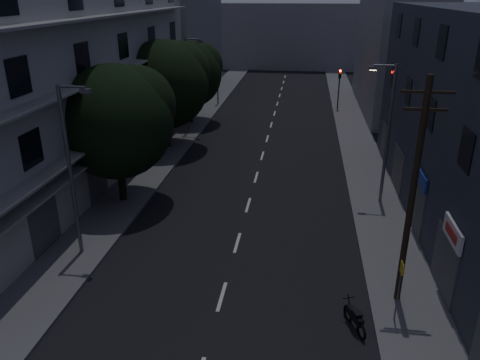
# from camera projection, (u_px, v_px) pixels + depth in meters

# --- Properties ---
(ground) EXTENTS (160.00, 160.00, 0.00)m
(ground) POSITION_uv_depth(u_px,v_px,m) (263.00, 154.00, 36.32)
(ground) COLOR black
(ground) RESTS_ON ground
(sidewalk_left) EXTENTS (3.00, 90.00, 0.15)m
(sidewalk_left) POSITION_uv_depth(u_px,v_px,m) (169.00, 149.00, 37.25)
(sidewalk_left) COLOR #565659
(sidewalk_left) RESTS_ON ground
(sidewalk_right) EXTENTS (3.00, 90.00, 0.15)m
(sidewalk_right) POSITION_uv_depth(u_px,v_px,m) (362.00, 157.00, 35.34)
(sidewalk_right) COLOR #565659
(sidewalk_right) RESTS_ON ground
(lane_markings) EXTENTS (0.15, 60.50, 0.01)m
(lane_markings) POSITION_uv_depth(u_px,v_px,m) (269.00, 131.00, 42.06)
(lane_markings) COLOR beige
(lane_markings) RESTS_ON ground
(building_left) EXTENTS (7.00, 36.00, 14.00)m
(building_left) POSITION_uv_depth(u_px,v_px,m) (61.00, 74.00, 28.80)
(building_left) COLOR #A2A29D
(building_left) RESTS_ON ground
(building_far_left) EXTENTS (6.00, 20.00, 16.00)m
(building_far_left) POSITION_uv_depth(u_px,v_px,m) (182.00, 25.00, 55.96)
(building_far_left) COLOR slate
(building_far_left) RESTS_ON ground
(building_far_right) EXTENTS (6.00, 20.00, 13.00)m
(building_far_right) POSITION_uv_depth(u_px,v_px,m) (396.00, 46.00, 47.96)
(building_far_right) COLOR slate
(building_far_right) RESTS_ON ground
(building_far_end) EXTENTS (24.00, 8.00, 10.00)m
(building_far_end) POSITION_uv_depth(u_px,v_px,m) (289.00, 36.00, 75.76)
(building_far_end) COLOR slate
(building_far_end) RESTS_ON ground
(tree_near) EXTENTS (6.47, 6.47, 7.99)m
(tree_near) POSITION_uv_depth(u_px,v_px,m) (117.00, 117.00, 26.22)
(tree_near) COLOR black
(tree_near) RESTS_ON sidewalk_left
(tree_mid) EXTENTS (6.75, 6.75, 8.31)m
(tree_mid) POSITION_uv_depth(u_px,v_px,m) (166.00, 81.00, 35.71)
(tree_mid) COLOR black
(tree_mid) RESTS_ON sidewalk_left
(tree_far) EXTENTS (6.03, 6.03, 7.46)m
(tree_far) POSITION_uv_depth(u_px,v_px,m) (190.00, 72.00, 43.00)
(tree_far) COLOR black
(tree_far) RESTS_ON sidewalk_left
(traffic_signal_far_right) EXTENTS (0.28, 0.37, 4.10)m
(traffic_signal_far_right) POSITION_uv_depth(u_px,v_px,m) (339.00, 81.00, 48.35)
(traffic_signal_far_right) COLOR black
(traffic_signal_far_right) RESTS_ON sidewalk_right
(traffic_signal_far_left) EXTENTS (0.28, 0.37, 4.10)m
(traffic_signal_far_left) POSITION_uv_depth(u_px,v_px,m) (218.00, 77.00, 50.57)
(traffic_signal_far_left) COLOR black
(traffic_signal_far_left) RESTS_ON sidewalk_left
(street_lamp_left_near) EXTENTS (1.51, 0.25, 8.00)m
(street_lamp_left_near) POSITION_uv_depth(u_px,v_px,m) (72.00, 164.00, 20.72)
(street_lamp_left_near) COLOR #5B5E63
(street_lamp_left_near) RESTS_ON sidewalk_left
(street_lamp_right) EXTENTS (1.51, 0.25, 8.00)m
(street_lamp_right) POSITION_uv_depth(u_px,v_px,m) (387.00, 128.00, 26.16)
(street_lamp_right) COLOR slate
(street_lamp_right) RESTS_ON sidewalk_right
(street_lamp_left_far) EXTENTS (1.51, 0.25, 8.00)m
(street_lamp_left_far) POSITION_uv_depth(u_px,v_px,m) (188.00, 81.00, 40.00)
(street_lamp_left_far) COLOR #585A60
(street_lamp_left_far) RESTS_ON sidewalk_left
(utility_pole) EXTENTS (1.80, 0.24, 9.00)m
(utility_pole) POSITION_uv_depth(u_px,v_px,m) (413.00, 192.00, 17.23)
(utility_pole) COLOR black
(utility_pole) RESTS_ON sidewalk_right
(bus_stop_sign) EXTENTS (0.06, 0.35, 2.52)m
(bus_stop_sign) POSITION_uv_depth(u_px,v_px,m) (400.00, 281.00, 17.09)
(bus_stop_sign) COLOR #595B60
(bus_stop_sign) RESTS_ON sidewalk_right
(motorcycle) EXTENTS (0.82, 1.65, 1.11)m
(motorcycle) POSITION_uv_depth(u_px,v_px,m) (355.00, 318.00, 17.36)
(motorcycle) COLOR black
(motorcycle) RESTS_ON ground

